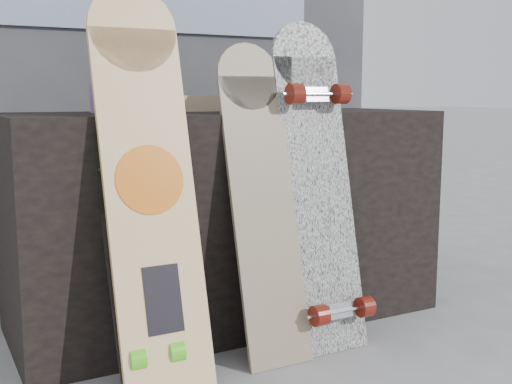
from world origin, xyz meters
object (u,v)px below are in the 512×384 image
longboard_geisha (148,174)px  skateboard_dark (137,244)px  vendor_table (227,217)px  longboard_celtic (262,192)px  longboard_cascadia (319,179)px

longboard_geisha → skateboard_dark: 0.22m
vendor_table → longboard_celtic: longboard_celtic is taller
longboard_geisha → longboard_cascadia: longboard_geisha is taller
longboard_geisha → skateboard_dark: (-0.03, 0.03, -0.21)m
vendor_table → longboard_cascadia: 0.44m
longboard_celtic → vendor_table: bearing=82.9°
longboard_celtic → skateboard_dark: longboard_celtic is taller
longboard_cascadia → longboard_celtic: bearing=-179.6°
longboard_celtic → skateboard_dark: bearing=177.9°
longboard_celtic → longboard_cascadia: longboard_cascadia is taller
longboard_celtic → longboard_cascadia: 0.23m
longboard_geisha → longboard_celtic: bearing=1.6°
longboard_geisha → longboard_celtic: 0.40m
skateboard_dark → longboard_cascadia: bearing=-1.2°
longboard_celtic → longboard_cascadia: bearing=0.4°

